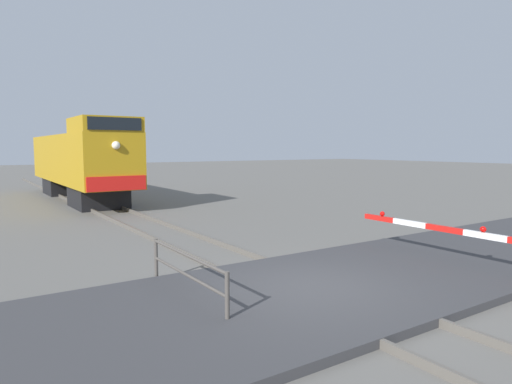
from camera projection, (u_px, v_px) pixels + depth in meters
The scene contains 6 objects.
ground_plane at pixel (310, 295), 9.07m from camera, with size 160.00×160.00×0.00m, color #605E59.
rail_track_left at pixel (282, 298), 8.67m from camera, with size 0.08×80.00×0.15m, color #59544C.
rail_track_right at pixel (336, 285), 9.46m from camera, with size 0.08×80.00×0.15m, color #59544C.
road_surface at pixel (310, 291), 9.06m from camera, with size 36.00×4.90×0.16m, color #38383A.
locomotive at pixel (80, 161), 25.24m from camera, with size 2.72×14.45×4.33m.
guard_railing at pixel (186, 269), 8.65m from camera, with size 0.08×3.22×0.95m.
Camera 1 is at (-5.80, -6.74, 2.96)m, focal length 31.58 mm.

